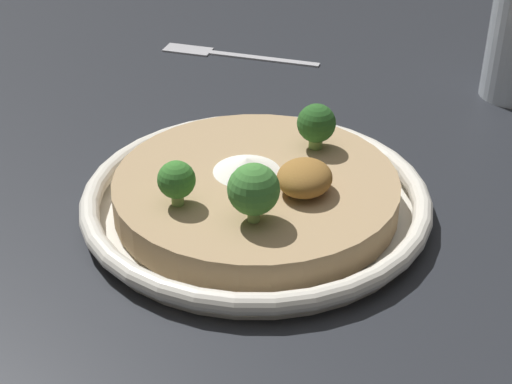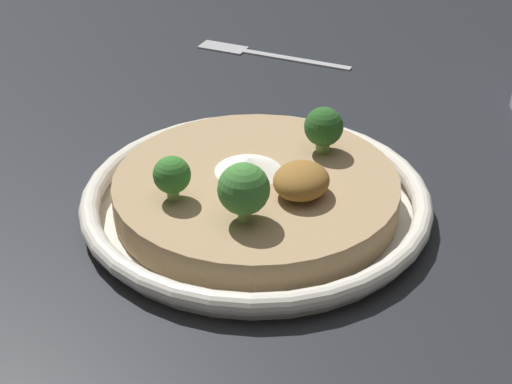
{
  "view_description": "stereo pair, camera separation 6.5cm",
  "coord_description": "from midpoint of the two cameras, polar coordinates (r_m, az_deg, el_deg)",
  "views": [
    {
      "loc": [
        -0.53,
        -0.16,
        0.36
      ],
      "look_at": [
        0.0,
        0.0,
        0.02
      ],
      "focal_mm": 55.0,
      "sensor_mm": 36.0,
      "label": 1
    },
    {
      "loc": [
        -0.5,
        -0.22,
        0.36
      ],
      "look_at": [
        0.0,
        0.0,
        0.02
      ],
      "focal_mm": 55.0,
      "sensor_mm": 36.0,
      "label": 2
    }
  ],
  "objects": [
    {
      "name": "cheese_sprinkle",
      "position": [
        0.65,
        2.3,
        1.94
      ],
      "size": [
        0.06,
        0.06,
        0.01
      ],
      "color": "white",
      "rests_on": "risotto_bowl"
    },
    {
      "name": "risotto_bowl",
      "position": [
        0.65,
        2.85,
        -0.42
      ],
      "size": [
        0.29,
        0.29,
        0.03
      ],
      "color": "silver",
      "rests_on": "ground_plane"
    },
    {
      "name": "broccoli_right",
      "position": [
        0.68,
        7.7,
        4.59
      ],
      "size": [
        0.03,
        0.03,
        0.04
      ],
      "color": "#759E4C",
      "rests_on": "risotto_bowl"
    },
    {
      "name": "broccoli_back_left",
      "position": [
        0.6,
        -3.09,
        1.11
      ],
      "size": [
        0.03,
        0.03,
        0.04
      ],
      "color": "#84A856",
      "rests_on": "risotto_bowl"
    },
    {
      "name": "ground_plane",
      "position": [
        0.66,
        2.82,
        -1.53
      ],
      "size": [
        6.0,
        6.0,
        0.0
      ],
      "primitive_type": "plane",
      "color": "#23262B"
    },
    {
      "name": "broccoli_front_left",
      "position": [
        0.58,
        2.33,
        0.09
      ],
      "size": [
        0.04,
        0.04,
        0.05
      ],
      "color": "#84A856",
      "rests_on": "risotto_bowl"
    },
    {
      "name": "crispy_onion_garnish",
      "position": [
        0.62,
        6.33,
        0.73
      ],
      "size": [
        0.05,
        0.04,
        0.03
      ],
      "color": "olive",
      "rests_on": "risotto_bowl"
    },
    {
      "name": "fork_utensil",
      "position": [
        0.97,
        2.02,
        10.07
      ],
      "size": [
        0.03,
        0.2,
        0.0
      ],
      "rotation": [
        0.0,
        0.0,
        1.57
      ],
      "color": "#B7B7BC",
      "rests_on": "ground_plane"
    }
  ]
}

